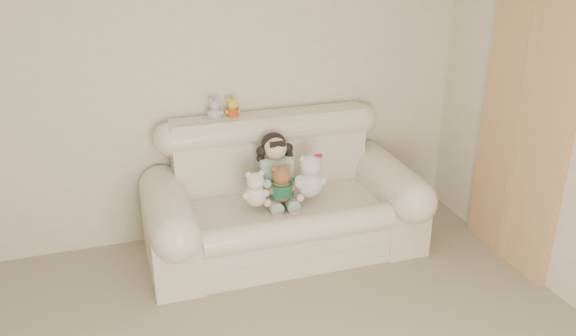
% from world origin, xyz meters
% --- Properties ---
extents(wall_back, '(4.50, 0.00, 4.50)m').
position_xyz_m(wall_back, '(0.00, 2.50, 1.30)').
color(wall_back, beige).
rests_on(wall_back, ground).
extents(sofa, '(2.10, 0.95, 1.03)m').
position_xyz_m(sofa, '(0.61, 2.00, 0.52)').
color(sofa, beige).
rests_on(sofa, floor).
extents(door_panel, '(0.06, 0.90, 2.10)m').
position_xyz_m(door_panel, '(2.22, 1.40, 1.05)').
color(door_panel, '#B67C4E').
rests_on(door_panel, floor).
extents(seated_child, '(0.33, 0.40, 0.55)m').
position_xyz_m(seated_child, '(0.56, 2.08, 0.69)').
color(seated_child, '#337643').
rests_on(seated_child, sofa).
extents(brown_teddy, '(0.27, 0.24, 0.34)m').
position_xyz_m(brown_teddy, '(0.55, 1.88, 0.67)').
color(brown_teddy, brown).
rests_on(brown_teddy, sofa).
extents(white_cat, '(0.30, 0.25, 0.41)m').
position_xyz_m(white_cat, '(0.78, 1.89, 0.70)').
color(white_cat, silver).
rests_on(white_cat, sofa).
extents(cream_teddy, '(0.24, 0.21, 0.32)m').
position_xyz_m(cream_teddy, '(0.34, 1.86, 0.66)').
color(cream_teddy, silver).
rests_on(cream_teddy, sofa).
extents(yellow_mini_bear, '(0.14, 0.12, 0.19)m').
position_xyz_m(yellow_mini_bear, '(0.31, 2.38, 1.10)').
color(yellow_mini_bear, yellow).
rests_on(yellow_mini_bear, sofa).
extents(grey_mini_plush, '(0.13, 0.11, 0.20)m').
position_xyz_m(grey_mini_plush, '(0.17, 2.37, 1.11)').
color(grey_mini_plush, silver).
rests_on(grey_mini_plush, sofa).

